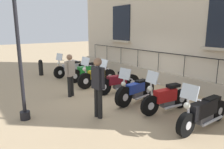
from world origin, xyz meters
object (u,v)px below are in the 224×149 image
(motorcycle_maroon, at_px, (117,82))
(motorcycle_black, at_px, (203,113))
(motorcycle_green, at_px, (86,72))
(pedestrian_walking, at_px, (98,84))
(lamppost, at_px, (18,38))
(bollard, at_px, (41,67))
(motorcycle_red, at_px, (166,98))
(pedestrian_standing, at_px, (70,73))
(motorcycle_yellow, at_px, (97,77))
(motorcycle_silver, at_px, (71,68))
(motorcycle_blue, at_px, (136,91))

(motorcycle_maroon, distance_m, motorcycle_black, 3.77)
(motorcycle_green, distance_m, pedestrian_walking, 4.60)
(lamppost, bearing_deg, bollard, -112.36)
(motorcycle_red, height_order, pedestrian_walking, pedestrian_walking)
(lamppost, xyz_separation_m, bollard, (-2.28, -5.55, -1.90))
(bollard, relative_size, pedestrian_standing, 0.54)
(pedestrian_walking, bearing_deg, lamppost, -32.25)
(motorcycle_black, bearing_deg, pedestrian_walking, -50.11)
(motorcycle_yellow, bearing_deg, motorcycle_maroon, 96.12)
(motorcycle_yellow, bearing_deg, motorcycle_black, 90.77)
(lamppost, bearing_deg, motorcycle_silver, -129.15)
(motorcycle_red, distance_m, motorcycle_black, 1.31)
(motorcycle_blue, bearing_deg, lamppost, -13.57)
(pedestrian_walking, bearing_deg, motorcycle_black, 129.89)
(motorcycle_maroon, distance_m, motorcycle_blue, 1.29)
(motorcycle_blue, bearing_deg, motorcycle_yellow, -90.84)
(bollard, bearing_deg, pedestrian_standing, 86.38)
(pedestrian_standing, bearing_deg, motorcycle_maroon, 156.80)
(motorcycle_silver, relative_size, pedestrian_walking, 1.20)
(pedestrian_standing, bearing_deg, motorcycle_red, 118.26)
(motorcycle_silver, bearing_deg, motorcycle_blue, 90.18)
(motorcycle_silver, height_order, motorcycle_maroon, motorcycle_maroon)
(motorcycle_black, bearing_deg, motorcycle_blue, -87.55)
(motorcycle_green, xyz_separation_m, motorcycle_blue, (0.20, 3.84, -0.00))
(motorcycle_green, bearing_deg, motorcycle_blue, 86.97)
(motorcycle_silver, distance_m, lamppost, 5.89)
(motorcycle_blue, bearing_deg, motorcycle_silver, -89.82)
(motorcycle_red, relative_size, bollard, 2.20)
(pedestrian_standing, bearing_deg, pedestrian_walking, 84.86)
(motorcycle_silver, distance_m, motorcycle_black, 7.67)
(pedestrian_standing, relative_size, pedestrian_walking, 0.92)
(motorcycle_silver, height_order, motorcycle_red, motorcycle_red)
(motorcycle_red, bearing_deg, lamppost, -28.67)
(motorcycle_black, bearing_deg, lamppost, -42.53)
(motorcycle_maroon, relative_size, motorcycle_blue, 1.04)
(motorcycle_blue, distance_m, motorcycle_red, 1.20)
(pedestrian_standing, xyz_separation_m, pedestrian_walking, (0.21, 2.29, 0.10))
(motorcycle_red, bearing_deg, motorcycle_yellow, -87.76)
(motorcycle_green, height_order, motorcycle_blue, motorcycle_blue)
(motorcycle_blue, bearing_deg, pedestrian_standing, -52.74)
(motorcycle_silver, bearing_deg, pedestrian_standing, 64.38)
(motorcycle_red, xyz_separation_m, motorcycle_black, (0.08, 1.31, -0.02))
(motorcycle_green, relative_size, motorcycle_red, 1.10)
(motorcycle_yellow, xyz_separation_m, motorcycle_black, (-0.07, 5.09, -0.03))
(motorcycle_maroon, bearing_deg, motorcycle_red, 90.15)
(lamppost, bearing_deg, pedestrian_walking, 147.75)
(motorcycle_red, distance_m, pedestrian_standing, 3.66)
(motorcycle_silver, bearing_deg, pedestrian_walking, 72.48)
(motorcycle_yellow, xyz_separation_m, motorcycle_red, (-0.15, 3.78, -0.01))
(pedestrian_standing, height_order, pedestrian_walking, pedestrian_walking)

